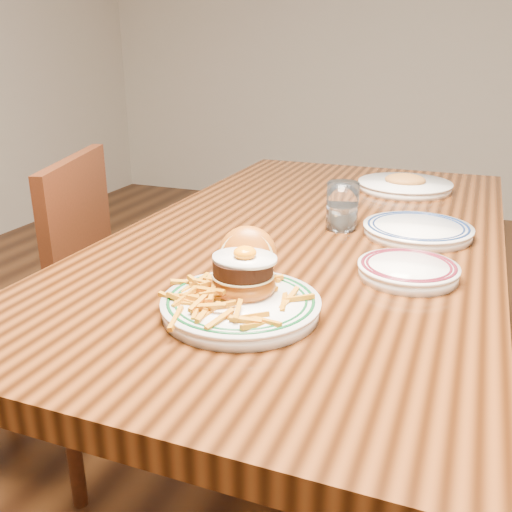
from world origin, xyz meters
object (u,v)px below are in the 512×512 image
at_px(table, 311,265).
at_px(side_plate, 408,269).
at_px(main_plate, 242,291).
at_px(chair_left, 45,311).

height_order(table, side_plate, side_plate).
distance_m(main_plate, side_plate, 0.34).
xyz_separation_m(table, main_plate, (0.01, -0.46, 0.12)).
height_order(chair_left, main_plate, chair_left).
distance_m(table, main_plate, 0.47).
height_order(main_plate, side_plate, main_plate).
bearing_deg(table, chair_left, -167.48).
bearing_deg(chair_left, side_plate, -21.92).
relative_size(chair_left, side_plate, 4.79).
relative_size(main_plate, side_plate, 1.47).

